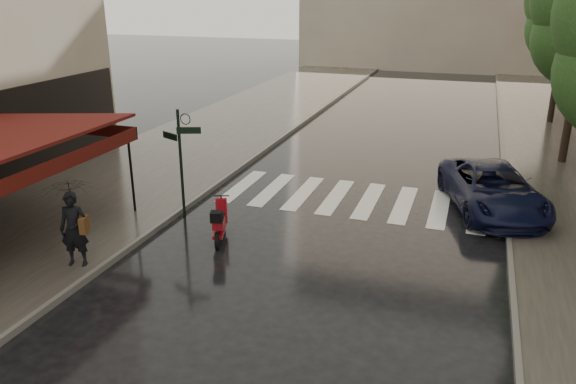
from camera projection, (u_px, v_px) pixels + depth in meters
The scene contains 10 objects.
ground at pixel (168, 271), 12.87m from camera, with size 120.00×120.00×0.00m, color black.
sidewalk_near at pixel (217, 133), 24.89m from camera, with size 6.00×60.00×0.12m, color #38332D.
curb_near at pixel (281, 138), 23.96m from camera, with size 0.12×60.00×0.16m, color #595651.
curb_far at pixel (502, 157), 21.28m from camera, with size 0.12×60.00×0.16m, color #595651.
crosswalk at pixel (352, 198), 17.31m from camera, with size 7.85×3.20×0.01m.
signpost at pixel (181, 155), 15.27m from camera, with size 1.17×0.29×3.10m.
tree_far at pixel (569, 4), 25.00m from camera, with size 3.80×3.80×8.16m.
pedestrian_with_umbrella at pixel (70, 197), 12.38m from camera, with size 1.30×1.31×2.51m.
scooter at pixel (220, 223), 14.30m from camera, with size 0.71×1.51×1.03m.
parked_car at pixel (492, 189), 16.19m from camera, with size 2.21×4.79×1.33m, color black.
Camera 1 is at (6.29, -9.98, 6.11)m, focal length 35.00 mm.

